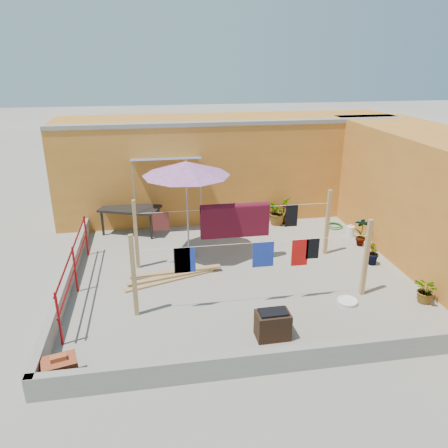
{
  "coord_description": "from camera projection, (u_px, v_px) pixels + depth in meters",
  "views": [
    {
      "loc": [
        -2.01,
        -9.4,
        5.04
      ],
      "look_at": [
        -0.37,
        0.3,
        1.24
      ],
      "focal_mm": 35.0,
      "sensor_mm": 36.0,
      "label": 1
    }
  ],
  "objects": [
    {
      "name": "green_hose",
      "position": [
        334.0,
        226.0,
        13.73
      ],
      "size": [
        0.54,
        0.54,
        0.08
      ],
      "color": "#19711A",
      "rests_on": "ground"
    },
    {
      "name": "plant_right_b",
      "position": [
        373.0,
        253.0,
        11.13
      ],
      "size": [
        0.4,
        0.45,
        0.67
      ],
      "primitive_type": "imported",
      "rotation": [
        0.0,
        0.0,
        4.4
      ],
      "color": "#1E5618",
      "rests_on": "ground"
    },
    {
      "name": "outdoor_table",
      "position": [
        130.0,
        210.0,
        13.03
      ],
      "size": [
        1.92,
        1.41,
        0.81
      ],
      "color": "black",
      "rests_on": "ground"
    },
    {
      "name": "patio_umbrella",
      "position": [
        186.0,
        169.0,
        10.88
      ],
      "size": [
        2.92,
        2.92,
        2.67
      ],
      "color": "gray",
      "rests_on": "ground"
    },
    {
      "name": "plant_right_c",
      "position": [
        427.0,
        291.0,
        9.43
      ],
      "size": [
        0.58,
        0.63,
        0.59
      ],
      "primitive_type": "imported",
      "rotation": [
        0.0,
        0.0,
        4.96
      ],
      "color": "#1E5618",
      "rests_on": "ground"
    },
    {
      "name": "parapet_front",
      "position": [
        283.0,
        360.0,
        7.4
      ],
      "size": [
        8.3,
        0.16,
        0.44
      ],
      "primitive_type": "cube",
      "color": "gray",
      "rests_on": "ground"
    },
    {
      "name": "clothesline_rig",
      "position": [
        236.0,
        226.0,
        10.87
      ],
      "size": [
        5.09,
        2.35,
        1.8
      ],
      "color": "tan",
      "rests_on": "ground"
    },
    {
      "name": "brazier",
      "position": [
        273.0,
        325.0,
        8.27
      ],
      "size": [
        0.65,
        0.44,
        0.57
      ],
      "color": "#321D13",
      "rests_on": "ground"
    },
    {
      "name": "lumber_pile",
      "position": [
        173.0,
        276.0,
        10.54
      ],
      "size": [
        2.36,
        0.88,
        0.15
      ],
      "color": "tan",
      "rests_on": "ground"
    },
    {
      "name": "wall_back",
      "position": [
        228.0,
        165.0,
        14.59
      ],
      "size": [
        11.0,
        3.27,
        3.21
      ],
      "color": "#C3792A",
      "rests_on": "ground"
    },
    {
      "name": "white_basin",
      "position": [
        347.0,
        301.0,
        9.5
      ],
      "size": [
        0.45,
        0.45,
        0.08
      ],
      "color": "white",
      "rests_on": "ground"
    },
    {
      "name": "plant_back_a",
      "position": [
        277.0,
        211.0,
        13.85
      ],
      "size": [
        1.03,
        1.02,
        0.86
      ],
      "primitive_type": "imported",
      "rotation": [
        0.0,
        0.0,
        0.72
      ],
      "color": "#1E5618",
      "rests_on": "ground"
    },
    {
      "name": "plant_right_a",
      "position": [
        362.0,
        231.0,
        12.25
      ],
      "size": [
        0.54,
        0.47,
        0.86
      ],
      "primitive_type": "imported",
      "rotation": [
        0.0,
        0.0,
        2.71
      ],
      "color": "#1E5618",
      "rests_on": "ground"
    },
    {
      "name": "water_jug_b",
      "position": [
        350.0,
        231.0,
        12.97
      ],
      "size": [
        0.24,
        0.24,
        0.37
      ],
      "color": "white",
      "rests_on": "ground"
    },
    {
      "name": "red_railing",
      "position": [
        74.0,
        263.0,
        9.73
      ],
      "size": [
        0.05,
        4.2,
        1.1
      ],
      "color": "maroon",
      "rests_on": "ground"
    },
    {
      "name": "brick_stack",
      "position": [
        60.0,
        370.0,
        7.18
      ],
      "size": [
        0.64,
        0.53,
        0.48
      ],
      "color": "#9B3F23",
      "rests_on": "ground"
    },
    {
      "name": "ground",
      "position": [
        241.0,
        274.0,
        10.78
      ],
      "size": [
        80.0,
        80.0,
        0.0
      ],
      "primitive_type": "plane",
      "color": "#9E998E",
      "rests_on": "ground"
    },
    {
      "name": "water_jug_a",
      "position": [
        368.0,
        247.0,
        11.95
      ],
      "size": [
        0.21,
        0.21,
        0.32
      ],
      "color": "white",
      "rests_on": "ground"
    },
    {
      "name": "plant_back_b",
      "position": [
        284.0,
        213.0,
        13.91
      ],
      "size": [
        0.45,
        0.45,
        0.69
      ],
      "primitive_type": "imported",
      "rotation": [
        0.0,
        0.0,
        1.4
      ],
      "color": "#1E5618",
      "rests_on": "ground"
    },
    {
      "name": "wall_right",
      "position": [
        443.0,
        202.0,
        11.0
      ],
      "size": [
        2.4,
        9.0,
        3.2
      ],
      "primitive_type": "cube",
      "color": "#C3792A",
      "rests_on": "ground"
    },
    {
      "name": "parapet_left",
      "position": [
        68.0,
        279.0,
        10.06
      ],
      "size": [
        0.16,
        7.3,
        0.44
      ],
      "primitive_type": "cube",
      "color": "gray",
      "rests_on": "ground"
    }
  ]
}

